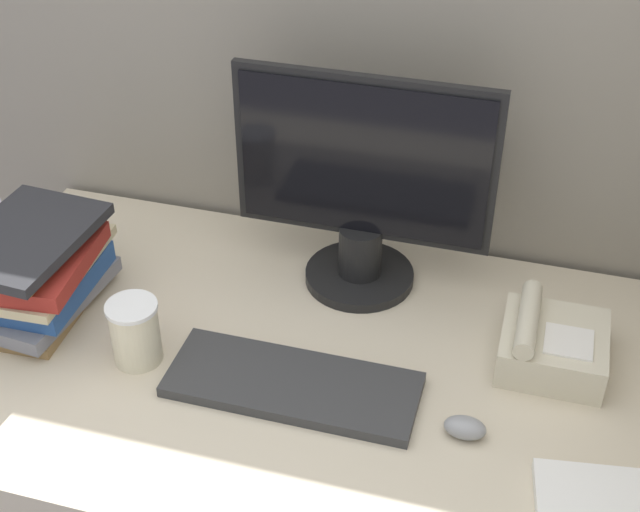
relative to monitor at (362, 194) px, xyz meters
The scene contains 8 objects.
cubicle_panel_rear 0.21m from the monitor, 102.51° to the left, with size 1.78×0.04×1.69m.
desk 0.62m from the monitor, 99.19° to the right, with size 1.38×0.81×0.73m.
monitor is the anchor object (origin of this frame).
keyboard 0.38m from the monitor, 96.12° to the right, with size 0.43×0.16×0.02m.
mouse 0.48m from the monitor, 53.84° to the right, with size 0.07×0.04×0.04m.
coffee_cup 0.48m from the monitor, 134.09° to the right, with size 0.09×0.09×0.12m.
book_stack 0.63m from the monitor, 155.41° to the right, with size 0.26×0.31×0.19m.
desk_telephone 0.43m from the monitor, 20.99° to the right, with size 0.18×0.18×0.11m.
Camera 1 is at (0.35, -0.71, 1.80)m, focal length 50.00 mm.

